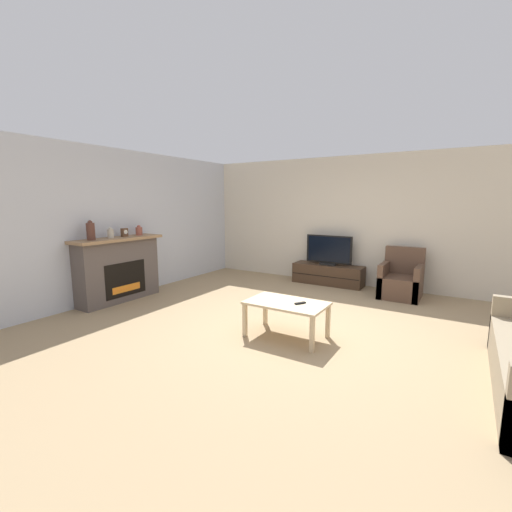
% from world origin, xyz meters
% --- Properties ---
extents(ground_plane, '(24.00, 24.00, 0.00)m').
position_xyz_m(ground_plane, '(0.00, 0.00, 0.00)').
color(ground_plane, '#9E8460').
extents(wall_back, '(12.00, 0.06, 2.70)m').
position_xyz_m(wall_back, '(0.00, 2.91, 1.35)').
color(wall_back, beige).
rests_on(wall_back, ground).
extents(wall_left, '(0.06, 12.00, 2.70)m').
position_xyz_m(wall_left, '(-3.48, 0.00, 1.35)').
color(wall_left, silver).
rests_on(wall_left, ground).
extents(fireplace, '(0.51, 1.60, 1.14)m').
position_xyz_m(fireplace, '(-3.25, -0.53, 0.58)').
color(fireplace, '#564C47').
rests_on(fireplace, ground).
extents(mantel_vase_left, '(0.13, 0.13, 0.33)m').
position_xyz_m(mantel_vase_left, '(-3.24, -1.02, 1.29)').
color(mantel_vase_left, '#512D23').
rests_on(mantel_vase_left, fireplace).
extents(mantel_vase_centre_left, '(0.10, 0.10, 0.19)m').
position_xyz_m(mantel_vase_centre_left, '(-3.24, -0.66, 1.22)').
color(mantel_vase_centre_left, beige).
rests_on(mantel_vase_centre_left, fireplace).
extents(mantel_vase_right, '(0.12, 0.12, 0.19)m').
position_xyz_m(mantel_vase_right, '(-3.24, -0.05, 1.22)').
color(mantel_vase_right, '#994C3D').
rests_on(mantel_vase_right, fireplace).
extents(mantel_clock, '(0.08, 0.11, 0.15)m').
position_xyz_m(mantel_clock, '(-3.24, -0.37, 1.21)').
color(mantel_clock, brown).
rests_on(mantel_clock, fireplace).
extents(tv_stand, '(1.49, 0.46, 0.42)m').
position_xyz_m(tv_stand, '(-0.50, 2.61, 0.21)').
color(tv_stand, '#422D1E').
rests_on(tv_stand, ground).
extents(tv, '(0.99, 0.18, 0.63)m').
position_xyz_m(tv, '(-0.50, 2.61, 0.72)').
color(tv, black).
rests_on(tv, tv_stand).
extents(armchair, '(0.70, 0.76, 0.91)m').
position_xyz_m(armchair, '(1.00, 2.37, 0.29)').
color(armchair, brown).
rests_on(armchair, ground).
extents(coffee_table, '(1.03, 0.61, 0.47)m').
position_xyz_m(coffee_table, '(0.05, -0.46, 0.41)').
color(coffee_table, '#CCB289').
rests_on(coffee_table, ground).
extents(remote, '(0.11, 0.15, 0.02)m').
position_xyz_m(remote, '(0.24, -0.44, 0.48)').
color(remote, black).
rests_on(remote, coffee_table).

